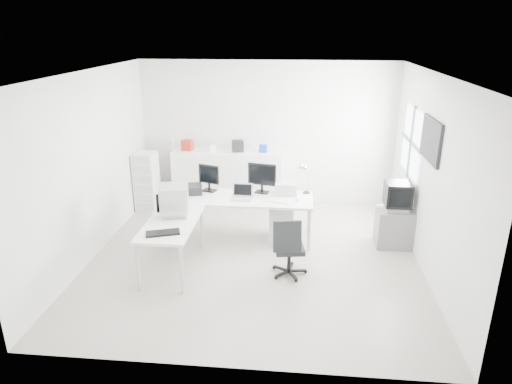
# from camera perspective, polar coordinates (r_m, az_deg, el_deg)

# --- Properties ---
(floor) EXTENTS (5.00, 5.00, 0.01)m
(floor) POSITION_cam_1_polar(r_m,az_deg,el_deg) (7.22, -0.15, -8.02)
(floor) COLOR beige
(floor) RESTS_ON ground
(ceiling) EXTENTS (5.00, 5.00, 0.01)m
(ceiling) POSITION_cam_1_polar(r_m,az_deg,el_deg) (6.40, -0.18, 14.68)
(ceiling) COLOR white
(ceiling) RESTS_ON back_wall
(back_wall) EXTENTS (5.00, 0.02, 2.80)m
(back_wall) POSITION_cam_1_polar(r_m,az_deg,el_deg) (9.09, 1.40, 7.34)
(back_wall) COLOR silver
(back_wall) RESTS_ON floor
(left_wall) EXTENTS (0.02, 5.00, 2.80)m
(left_wall) POSITION_cam_1_polar(r_m,az_deg,el_deg) (7.35, -19.98, 3.04)
(left_wall) COLOR silver
(left_wall) RESTS_ON floor
(right_wall) EXTENTS (0.02, 5.00, 2.80)m
(right_wall) POSITION_cam_1_polar(r_m,az_deg,el_deg) (6.91, 20.96, 1.87)
(right_wall) COLOR silver
(right_wall) RESTS_ON floor
(window) EXTENTS (0.02, 1.20, 1.10)m
(window) POSITION_cam_1_polar(r_m,az_deg,el_deg) (7.97, 18.88, 5.93)
(window) COLOR white
(window) RESTS_ON right_wall
(wall_picture) EXTENTS (0.04, 0.90, 0.60)m
(wall_picture) POSITION_cam_1_polar(r_m,az_deg,el_deg) (6.86, 21.03, 6.10)
(wall_picture) COLOR black
(wall_picture) RESTS_ON right_wall
(main_desk) EXTENTS (2.40, 0.80, 0.75)m
(main_desk) POSITION_cam_1_polar(r_m,az_deg,el_deg) (7.64, -2.04, -3.27)
(main_desk) COLOR white
(main_desk) RESTS_ON floor
(side_desk) EXTENTS (0.70, 1.40, 0.75)m
(side_desk) POSITION_cam_1_polar(r_m,az_deg,el_deg) (6.83, -10.39, -6.59)
(side_desk) COLOR white
(side_desk) RESTS_ON floor
(drawer_pedestal) EXTENTS (0.40, 0.50, 0.60)m
(drawer_pedestal) POSITION_cam_1_polar(r_m,az_deg,el_deg) (7.66, 3.22, -3.83)
(drawer_pedestal) COLOR white
(drawer_pedestal) RESTS_ON floor
(inkjet_printer) EXTENTS (0.46, 0.40, 0.14)m
(inkjet_printer) POSITION_cam_1_polar(r_m,az_deg,el_deg) (7.72, -8.26, 0.34)
(inkjet_printer) COLOR black
(inkjet_printer) RESTS_ON main_desk
(lcd_monitor_small) EXTENTS (0.42, 0.32, 0.47)m
(lcd_monitor_small) POSITION_cam_1_polar(r_m,az_deg,el_deg) (7.74, -5.90, 1.77)
(lcd_monitor_small) COLOR black
(lcd_monitor_small) RESTS_ON main_desk
(lcd_monitor_large) EXTENTS (0.51, 0.29, 0.50)m
(lcd_monitor_large) POSITION_cam_1_polar(r_m,az_deg,el_deg) (7.62, 0.75, 1.70)
(lcd_monitor_large) COLOR black
(lcd_monitor_large) RESTS_ON main_desk
(laptop) EXTENTS (0.33, 0.34, 0.22)m
(laptop) POSITION_cam_1_polar(r_m,az_deg,el_deg) (7.36, -1.81, -0.14)
(laptop) COLOR #B7B7BA
(laptop) RESTS_ON main_desk
(white_keyboard) EXTENTS (0.41, 0.24, 0.02)m
(white_keyboard) POSITION_cam_1_polar(r_m,az_deg,el_deg) (7.30, 2.83, -1.16)
(white_keyboard) COLOR white
(white_keyboard) RESTS_ON main_desk
(white_mouse) EXTENTS (0.07, 0.07, 0.07)m
(white_mouse) POSITION_cam_1_polar(r_m,az_deg,el_deg) (7.34, 5.19, -0.92)
(white_mouse) COLOR white
(white_mouse) RESTS_ON main_desk
(laser_printer) EXTENTS (0.36, 0.32, 0.20)m
(laser_printer) POSITION_cam_1_polar(r_m,az_deg,el_deg) (7.62, 3.73, 0.46)
(laser_printer) COLOR #B2B2B2
(laser_printer) RESTS_ON main_desk
(desk_lamp) EXTENTS (0.20, 0.20, 0.52)m
(desk_lamp) POSITION_cam_1_polar(r_m,az_deg,el_deg) (7.64, 6.40, 1.70)
(desk_lamp) COLOR silver
(desk_lamp) RESTS_ON main_desk
(crt_monitor) EXTENTS (0.47, 0.47, 0.46)m
(crt_monitor) POSITION_cam_1_polar(r_m,az_deg,el_deg) (6.81, -10.16, -1.08)
(crt_monitor) COLOR #B7B7BA
(crt_monitor) RESTS_ON side_desk
(black_keyboard) EXTENTS (0.49, 0.32, 0.03)m
(black_keyboard) POSITION_cam_1_polar(r_m,az_deg,el_deg) (6.32, -11.57, -5.03)
(black_keyboard) COLOR black
(black_keyboard) RESTS_ON side_desk
(office_chair) EXTENTS (0.60, 0.60, 0.92)m
(office_chair) POSITION_cam_1_polar(r_m,az_deg,el_deg) (6.55, 4.20, -6.66)
(office_chair) COLOR #25282A
(office_chair) RESTS_ON floor
(tv_cabinet) EXTENTS (0.57, 0.47, 0.62)m
(tv_cabinet) POSITION_cam_1_polar(r_m,az_deg,el_deg) (7.77, 16.87, -4.27)
(tv_cabinet) COLOR slate
(tv_cabinet) RESTS_ON floor
(crt_tv) EXTENTS (0.50, 0.48, 0.45)m
(crt_tv) POSITION_cam_1_polar(r_m,az_deg,el_deg) (7.57, 17.28, -0.56)
(crt_tv) COLOR black
(crt_tv) RESTS_ON tv_cabinet
(sideboard) EXTENTS (2.17, 0.54, 1.09)m
(sideboard) POSITION_cam_1_polar(r_m,az_deg,el_deg) (9.15, -3.49, 1.83)
(sideboard) COLOR white
(sideboard) RESTS_ON floor
(clutter_box_a) EXTENTS (0.23, 0.21, 0.20)m
(clutter_box_a) POSITION_cam_1_polar(r_m,az_deg,el_deg) (9.13, -8.57, 5.80)
(clutter_box_a) COLOR #A32517
(clutter_box_a) RESTS_ON sideboard
(clutter_box_b) EXTENTS (0.15, 0.14, 0.12)m
(clutter_box_b) POSITION_cam_1_polar(r_m,az_deg,el_deg) (9.03, -5.46, 5.53)
(clutter_box_b) COLOR white
(clutter_box_b) RESTS_ON sideboard
(clutter_box_c) EXTENTS (0.26, 0.25, 0.22)m
(clutter_box_c) POSITION_cam_1_polar(r_m,az_deg,el_deg) (8.94, -2.31, 5.77)
(clutter_box_c) COLOR black
(clutter_box_c) RESTS_ON sideboard
(clutter_box_d) EXTENTS (0.15, 0.14, 0.14)m
(clutter_box_d) POSITION_cam_1_polar(r_m,az_deg,el_deg) (8.89, 0.90, 5.47)
(clutter_box_d) COLOR #1935B4
(clutter_box_d) RESTS_ON sideboard
(clutter_bottle) EXTENTS (0.07, 0.07, 0.22)m
(clutter_bottle) POSITION_cam_1_polar(r_m,az_deg,el_deg) (9.24, -10.33, 5.94)
(clutter_bottle) COLOR white
(clutter_bottle) RESTS_ON sideboard
(filing_cabinet) EXTENTS (0.39, 0.47, 1.13)m
(filing_cabinet) POSITION_cam_1_polar(r_m,az_deg,el_deg) (9.08, -13.49, 1.29)
(filing_cabinet) COLOR white
(filing_cabinet) RESTS_ON floor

